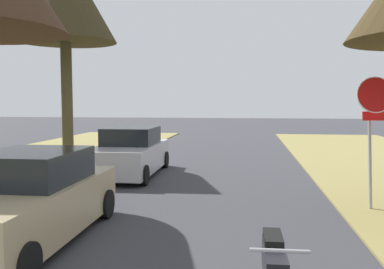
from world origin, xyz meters
name	(u,v)px	position (x,y,z in m)	size (l,w,h in m)	color
stop_sign_far	(374,114)	(4.33, 8.44, 2.17)	(0.82, 0.57, 2.94)	#9EA0A5
parked_sedan_tan	(27,201)	(-2.20, 5.46, 0.72)	(1.99, 4.42, 1.57)	tan
parked_sedan_silver	(130,153)	(-2.29, 12.22, 0.72)	(1.99, 4.42, 1.57)	#BCBCC1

